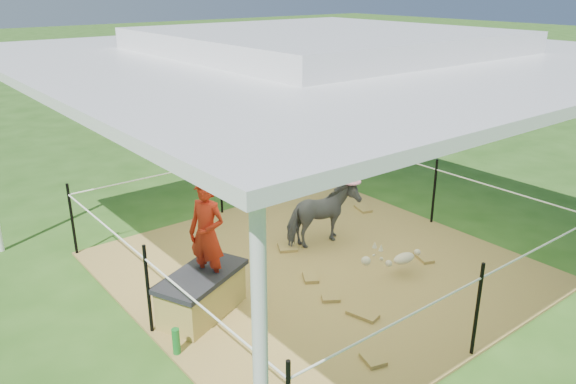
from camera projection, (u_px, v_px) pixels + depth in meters
ground at (317, 268)px, 7.06m from camera, size 90.00×90.00×0.00m
hay_patch at (318, 267)px, 7.06m from camera, size 4.60×4.60×0.03m
canopy_tent at (322, 49)px, 6.12m from camera, size 6.30×6.30×2.90m
rope_fence at (318, 221)px, 6.84m from camera, size 4.54×4.54×1.00m
straw_bale at (202, 296)px, 5.97m from camera, size 1.08×0.83×0.43m
dark_cloth at (201, 276)px, 5.89m from camera, size 1.16×0.91×0.05m
woman at (206, 225)px, 5.75m from camera, size 0.42×0.50×1.16m
green_bottle at (176, 341)px, 5.35m from camera, size 0.10×0.10×0.27m
pony at (322, 216)px, 7.50m from camera, size 1.03×0.54×0.84m
pink_hat at (323, 182)px, 7.33m from camera, size 0.26×0.26×0.12m
foal at (404, 256)px, 6.77m from camera, size 0.91×0.54×0.49m
trash_barrel at (286, 111)px, 13.74m from camera, size 0.62×0.62×0.84m
picnic_table_near at (152, 111)px, 13.82m from camera, size 2.17×1.68×0.84m
picnic_table_far at (237, 91)px, 16.65m from camera, size 1.99×1.68×0.71m
distant_person at (180, 108)px, 13.26m from camera, size 0.67×0.58×1.17m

